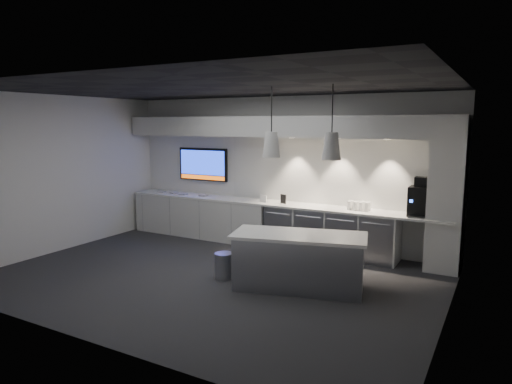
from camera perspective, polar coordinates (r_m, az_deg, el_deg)
The scene contains 28 objects.
floor at distance 7.53m, azimuth -5.50°, elevation -10.57°, with size 7.00×7.00×0.00m, color #29292B.
ceiling at distance 7.13m, azimuth -5.85°, elevation 12.84°, with size 7.00×7.00×0.00m, color black.
wall_back at distance 9.33m, azimuth 3.11°, elevation 2.63°, with size 7.00×7.00×0.00m, color white.
wall_front at distance 5.35m, azimuth -21.11°, elevation -2.40°, with size 7.00×7.00×0.00m, color white.
wall_left at distance 9.60m, azimuth -23.13°, elevation 2.13°, with size 7.00×7.00×0.00m, color white.
wall_right at distance 5.95m, azimuth 23.28°, elevation -1.46°, with size 7.00×7.00×0.00m, color white.
back_counter at distance 9.13m, azimuth 2.18°, elevation -1.42°, with size 6.80×0.65×0.04m, color white.
left_base_cabinets at distance 10.11m, azimuth -6.73°, elevation -3.09°, with size 3.30×0.63×0.86m, color silver.
fridge_unit_a at distance 9.11m, azimuth 3.57°, elevation -4.38°, with size 0.60×0.61×0.85m, color gray.
fridge_unit_b at distance 8.86m, azimuth 7.26°, elevation -4.79°, with size 0.60×0.61×0.85m, color gray.
fridge_unit_c at distance 8.66m, azimuth 11.15°, elevation -5.21°, with size 0.60×0.61×0.85m, color gray.
fridge_unit_d at distance 8.49m, azimuth 15.21°, elevation -5.62°, with size 0.60×0.61×0.85m, color gray.
backsplash at distance 8.85m, azimuth 10.06°, elevation 2.52°, with size 4.60×0.03×1.30m, color silver.
soffit at distance 9.01m, azimuth 2.31°, elevation 8.16°, with size 6.90×0.60×0.40m, color silver.
column at distance 8.17m, azimuth 22.72°, elevation -0.28°, with size 0.55×0.55×2.60m, color silver.
wall_tv at distance 10.25m, azimuth -6.63°, elevation 3.46°, with size 1.25×0.07×0.72m.
island at distance 6.93m, azimuth 5.37°, elevation -8.58°, with size 2.13×1.32×0.84m.
bin at distance 7.40m, azimuth -4.04°, elevation -9.19°, with size 0.30×0.30×0.42m, color gray.
coffee_machine at distance 8.24m, azimuth 19.83°, elevation -0.94°, with size 0.38×0.54×0.67m.
sign_black at distance 8.99m, azimuth 3.43°, elevation -0.87°, with size 0.14×0.02×0.18m, color black.
sign_white at distance 9.14m, azimuth 0.91°, elevation -0.83°, with size 0.18×0.02×0.14m, color white.
cup_cluster at distance 8.48m, azimuth 12.72°, elevation -1.71°, with size 0.41×0.19×0.16m, color white, non-canonical shape.
tray_a at distance 10.70m, azimuth -11.75°, elevation 0.06°, with size 0.16×0.16×0.03m, color #999999.
tray_b at distance 10.44m, azimuth -10.17°, elevation -0.10°, with size 0.16×0.16×0.03m, color #999999.
tray_c at distance 10.21m, azimuth -9.08°, elevation -0.27°, with size 0.16×0.16×0.03m, color #999999.
tray_d at distance 9.98m, azimuth -6.60°, elevation -0.42°, with size 0.16×0.16×0.03m, color #999999.
pendant_left at distance 6.84m, azimuth 1.94°, elevation 5.97°, with size 0.27×0.27×1.08m.
pendant_right at distance 6.46m, azimuth 9.43°, elevation 5.70°, with size 0.27×0.27×1.08m.
Camera 1 is at (4.06, -5.84, 2.47)m, focal length 32.00 mm.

